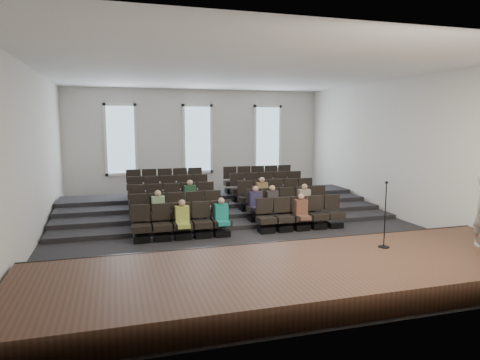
{
  "coord_description": "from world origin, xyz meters",
  "views": [
    {
      "loc": [
        -3.79,
        -13.01,
        3.43
      ],
      "look_at": [
        0.18,
        0.5,
        1.56
      ],
      "focal_mm": 32.0,
      "sensor_mm": 36.0,
      "label": 1
    }
  ],
  "objects": [
    {
      "name": "ground",
      "position": [
        0.0,
        0.0,
        0.0
      ],
      "size": [
        14.0,
        14.0,
        0.0
      ],
      "primitive_type": "plane",
      "color": "black",
      "rests_on": "ground"
    },
    {
      "name": "risers",
      "position": [
        0.0,
        3.17,
        0.2
      ],
      "size": [
        11.8,
        4.8,
        0.6
      ],
      "color": "black",
      "rests_on": "ground"
    },
    {
      "name": "windows",
      "position": [
        0.0,
        6.95,
        2.7
      ],
      "size": [
        8.44,
        0.1,
        3.24
      ],
      "color": "white",
      "rests_on": "wall_back"
    },
    {
      "name": "ceiling",
      "position": [
        0.0,
        0.0,
        5.01
      ],
      "size": [
        12.0,
        14.0,
        0.02
      ],
      "primitive_type": "cube",
      "color": "white",
      "rests_on": "ground"
    },
    {
      "name": "stage_lip",
      "position": [
        0.0,
        -3.33,
        0.25
      ],
      "size": [
        11.8,
        0.06,
        0.52
      ],
      "primitive_type": "cube",
      "color": "black",
      "rests_on": "ground"
    },
    {
      "name": "audience",
      "position": [
        0.15,
        0.34,
        0.81
      ],
      "size": [
        5.45,
        2.64,
        1.1
      ],
      "color": "#ACB649",
      "rests_on": "seating_rows"
    },
    {
      "name": "mic_stand",
      "position": [
        2.29,
        -4.5,
        0.97
      ],
      "size": [
        0.27,
        0.27,
        1.59
      ],
      "color": "black",
      "rests_on": "stage"
    },
    {
      "name": "wall_left",
      "position": [
        -6.02,
        0.0,
        2.5
      ],
      "size": [
        0.04,
        14.0,
        5.0
      ],
      "primitive_type": "cube",
      "color": "silver",
      "rests_on": "ground"
    },
    {
      "name": "wall_right",
      "position": [
        6.02,
        0.0,
        2.5
      ],
      "size": [
        0.04,
        14.0,
        5.0
      ],
      "primitive_type": "cube",
      "color": "silver",
      "rests_on": "ground"
    },
    {
      "name": "seating_rows",
      "position": [
        -0.0,
        1.54,
        0.68
      ],
      "size": [
        6.8,
        4.7,
        1.67
      ],
      "color": "black",
      "rests_on": "ground"
    },
    {
      "name": "wall_back",
      "position": [
        0.0,
        7.02,
        2.5
      ],
      "size": [
        12.0,
        0.04,
        5.0
      ],
      "primitive_type": "cube",
      "color": "silver",
      "rests_on": "ground"
    },
    {
      "name": "stage",
      "position": [
        0.0,
        -5.1,
        0.25
      ],
      "size": [
        11.8,
        3.6,
        0.5
      ],
      "primitive_type": "cube",
      "color": "#482B1E",
      "rests_on": "ground"
    },
    {
      "name": "wall_front",
      "position": [
        0.0,
        -7.02,
        2.5
      ],
      "size": [
        12.0,
        0.04,
        5.0
      ],
      "primitive_type": "cube",
      "color": "silver",
      "rests_on": "ground"
    }
  ]
}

